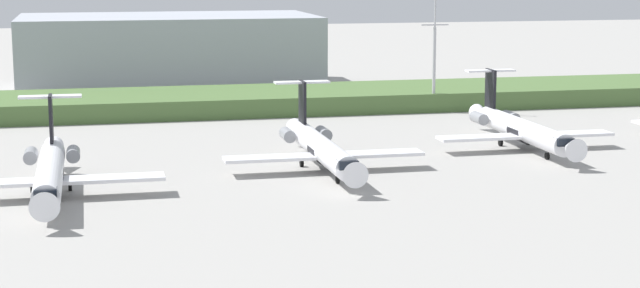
{
  "coord_description": "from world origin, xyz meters",
  "views": [
    {
      "loc": [
        -25.6,
        -100.5,
        23.65
      ],
      "look_at": [
        0.0,
        12.96,
        3.0
      ],
      "focal_mm": 58.39,
      "sensor_mm": 36.0,
      "label": 1
    }
  ],
  "objects_px": {
    "regional_jet_third": "(321,147)",
    "antenna_mast": "(434,57)",
    "regional_jet_fourth": "(521,128)",
    "regional_jet_second": "(50,171)"
  },
  "relations": [
    {
      "from": "antenna_mast",
      "to": "regional_jet_second",
      "type": "bearing_deg",
      "value": -140.26
    },
    {
      "from": "regional_jet_third",
      "to": "regional_jet_fourth",
      "type": "height_order",
      "value": "same"
    },
    {
      "from": "regional_jet_second",
      "to": "regional_jet_third",
      "type": "bearing_deg",
      "value": 13.6
    },
    {
      "from": "regional_jet_fourth",
      "to": "antenna_mast",
      "type": "xyz_separation_m",
      "value": [
        -0.5,
        32.6,
        6.2
      ]
    },
    {
      "from": "regional_jet_third",
      "to": "antenna_mast",
      "type": "xyz_separation_m",
      "value": [
        27.25,
        40.24,
        6.2
      ]
    },
    {
      "from": "regional_jet_second",
      "to": "regional_jet_fourth",
      "type": "height_order",
      "value": "same"
    },
    {
      "from": "regional_jet_fourth",
      "to": "antenna_mast",
      "type": "height_order",
      "value": "antenna_mast"
    },
    {
      "from": "regional_jet_second",
      "to": "regional_jet_third",
      "type": "distance_m",
      "value": 30.71
    },
    {
      "from": "regional_jet_second",
      "to": "regional_jet_fourth",
      "type": "relative_size",
      "value": 1.0
    },
    {
      "from": "regional_jet_third",
      "to": "regional_jet_second",
      "type": "bearing_deg",
      "value": -166.4
    }
  ]
}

